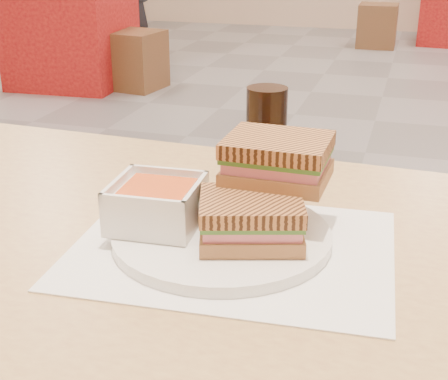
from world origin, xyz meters
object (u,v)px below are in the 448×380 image
(panini_lower, at_px, (251,219))
(bg_chair_0r, at_px, (135,60))
(plate, at_px, (222,236))
(soup_bowl, at_px, (157,206))
(bg_table_0, at_px, (72,38))
(bg_chair_2l, at_px, (377,26))
(cola_glass, at_px, (266,130))
(main_table, at_px, (180,315))

(panini_lower, xyz_separation_m, bg_chair_0r, (-1.80, 3.64, -0.59))
(plate, bearing_deg, soup_bowl, -176.39)
(soup_bowl, height_order, bg_chair_0r, soup_bowl)
(plate, xyz_separation_m, bg_table_0, (-2.26, 3.63, -0.42))
(plate, relative_size, soup_bowl, 2.42)
(soup_bowl, xyz_separation_m, panini_lower, (0.12, -0.01, 0.00))
(plate, bearing_deg, bg_chair_0r, 115.89)
(panini_lower, bearing_deg, soup_bowl, 175.82)
(plate, relative_size, bg_chair_2l, 0.66)
(soup_bowl, distance_m, bg_table_0, 4.26)
(soup_bowl, relative_size, cola_glass, 0.82)
(bg_chair_2l, bearing_deg, bg_table_0, -132.04)
(main_table, relative_size, cola_glass, 9.08)
(plate, bearing_deg, bg_chair_2l, 92.08)
(bg_table_0, distance_m, bg_chair_2l, 3.05)
(plate, distance_m, bg_chair_0r, 4.07)
(bg_chair_0r, bearing_deg, main_table, -64.86)
(main_table, height_order, panini_lower, panini_lower)
(bg_chair_0r, relative_size, bg_chair_2l, 1.02)
(main_table, xyz_separation_m, plate, (0.06, 0.00, 0.12))
(bg_table_0, bearing_deg, bg_chair_2l, 47.96)
(plate, relative_size, bg_chair_0r, 0.65)
(bg_chair_0r, bearing_deg, bg_table_0, 179.85)
(soup_bowl, height_order, bg_table_0, soup_bowl)
(soup_bowl, relative_size, panini_lower, 0.78)
(soup_bowl, relative_size, bg_chair_0r, 0.27)
(cola_glass, bearing_deg, soup_bowl, -106.01)
(main_table, distance_m, bg_chair_2l, 5.91)
(plate, xyz_separation_m, soup_bowl, (-0.08, -0.01, 0.03))
(main_table, xyz_separation_m, bg_table_0, (-2.20, 3.63, -0.30))
(cola_glass, xyz_separation_m, bg_chair_2l, (-0.21, 5.63, -0.61))
(plate, height_order, panini_lower, panini_lower)
(cola_glass, relative_size, bg_chair_0r, 0.33)
(plate, height_order, bg_chair_2l, plate)
(bg_table_0, bearing_deg, bg_chair_0r, -0.15)
(soup_bowl, relative_size, bg_table_0, 0.14)
(soup_bowl, bearing_deg, bg_chair_2l, 91.28)
(cola_glass, relative_size, bg_chair_2l, 0.33)
(panini_lower, xyz_separation_m, bg_chair_2l, (-0.25, 5.91, -0.59))
(bg_chair_0r, height_order, bg_chair_2l, bg_chair_0r)
(soup_bowl, height_order, bg_chair_2l, soup_bowl)
(plate, distance_m, cola_glass, 0.27)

